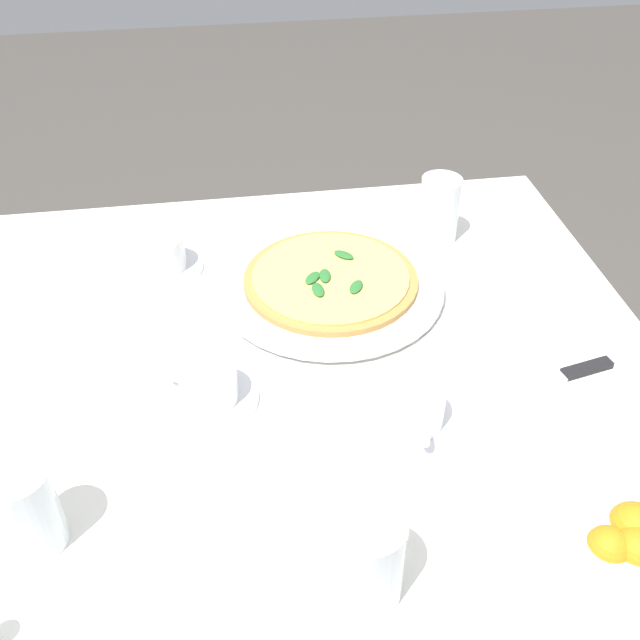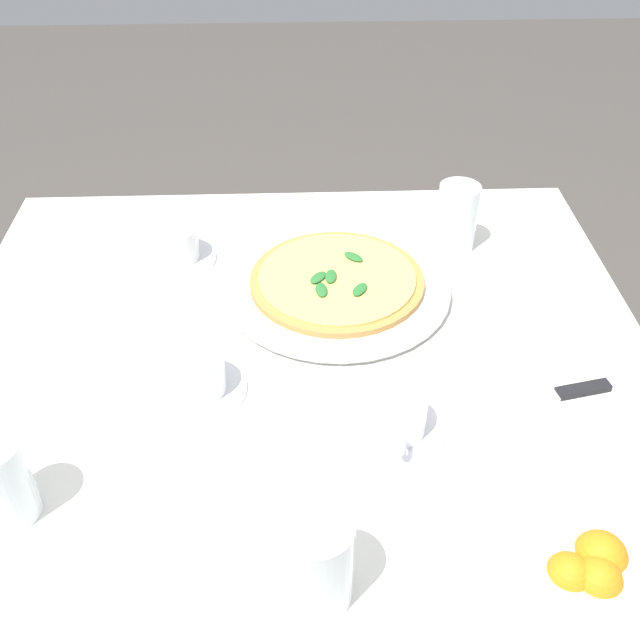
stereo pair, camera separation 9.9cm
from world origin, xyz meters
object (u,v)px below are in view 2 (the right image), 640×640
(water_glass_near_left, at_px, (318,564))
(water_glass_back_corner, at_px, (3,485))
(coffee_cup_near_right, at_px, (198,376))
(napkin_folded, at_px, (549,404))
(water_glass_left_edge, at_px, (457,221))
(citrus_bowl, at_px, (585,577))
(pizza, at_px, (338,280))
(pizza_plate, at_px, (338,287))
(coffee_cup_right_edge, at_px, (397,417))
(coffee_cup_far_left, at_px, (176,246))
(dinner_knife, at_px, (549,397))

(water_glass_near_left, bearing_deg, water_glass_back_corner, -18.30)
(coffee_cup_near_right, distance_m, napkin_folded, 0.47)
(water_glass_left_edge, distance_m, citrus_bowl, 0.66)
(coffee_cup_near_right, bearing_deg, pizza, -132.52)
(water_glass_near_left, bearing_deg, coffee_cup_near_right, -63.79)
(pizza_plate, xyz_separation_m, napkin_folded, (-0.26, 0.27, -0.00))
(pizza, bearing_deg, water_glass_near_left, 84.58)
(pizza_plate, distance_m, napkin_folded, 0.38)
(pizza_plate, xyz_separation_m, coffee_cup_right_edge, (-0.06, 0.30, 0.02))
(napkin_folded, bearing_deg, water_glass_back_corner, -4.25)
(citrus_bowl, bearing_deg, napkin_folded, -98.67)
(pizza_plate, bearing_deg, coffee_cup_far_left, -21.28)
(pizza, height_order, citrus_bowl, citrus_bowl)
(water_glass_left_edge, bearing_deg, water_glass_back_corner, 41.63)
(pizza, distance_m, water_glass_back_corner, 0.57)
(pizza_plate, distance_m, coffee_cup_far_left, 0.28)
(pizza, xyz_separation_m, dinner_knife, (-0.26, 0.27, -0.00))
(coffee_cup_right_edge, height_order, dinner_knife, coffee_cup_right_edge)
(coffee_cup_far_left, bearing_deg, water_glass_left_edge, -176.85)
(pizza, bearing_deg, pizza_plate, -94.84)
(pizza_plate, distance_m, water_glass_left_edge, 0.25)
(water_glass_left_edge, bearing_deg, coffee_cup_right_edge, 70.56)
(pizza, distance_m, coffee_cup_right_edge, 0.31)
(coffee_cup_far_left, relative_size, citrus_bowl, 0.87)
(water_glass_back_corner, height_order, napkin_folded, water_glass_back_corner)
(coffee_cup_right_edge, relative_size, coffee_cup_near_right, 1.02)
(coffee_cup_far_left, distance_m, water_glass_near_left, 0.66)
(coffee_cup_right_edge, distance_m, napkin_folded, 0.21)
(water_glass_left_edge, distance_m, napkin_folded, 0.40)
(coffee_cup_right_edge, relative_size, water_glass_near_left, 1.17)
(water_glass_near_left, height_order, napkin_folded, water_glass_near_left)
(water_glass_back_corner, bearing_deg, napkin_folded, -168.04)
(coffee_cup_right_edge, bearing_deg, pizza_plate, -79.19)
(coffee_cup_far_left, distance_m, citrus_bowl, 0.80)
(water_glass_left_edge, xyz_separation_m, water_glass_near_left, (0.26, 0.65, 0.00))
(coffee_cup_far_left, bearing_deg, pizza_plate, 158.72)
(pizza_plate, relative_size, citrus_bowl, 2.40)
(water_glass_back_corner, xyz_separation_m, citrus_bowl, (-0.62, 0.13, -0.02))
(water_glass_left_edge, xyz_separation_m, napkin_folded, (-0.05, 0.40, -0.04))
(water_glass_near_left, distance_m, citrus_bowl, 0.27)
(napkin_folded, bearing_deg, water_glass_near_left, 22.87)
(pizza, distance_m, coffee_cup_far_left, 0.28)
(pizza_plate, relative_size, water_glass_back_corner, 3.25)
(water_glass_back_corner, height_order, dinner_knife, water_glass_back_corner)
(dinner_knife, bearing_deg, napkin_folded, 180.00)
(dinner_knife, bearing_deg, citrus_bowl, 69.91)
(coffee_cup_near_right, relative_size, citrus_bowl, 0.87)
(coffee_cup_near_right, relative_size, water_glass_left_edge, 1.13)
(pizza_plate, height_order, coffee_cup_near_right, coffee_cup_near_right)
(coffee_cup_right_edge, height_order, coffee_cup_far_left, coffee_cup_far_left)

